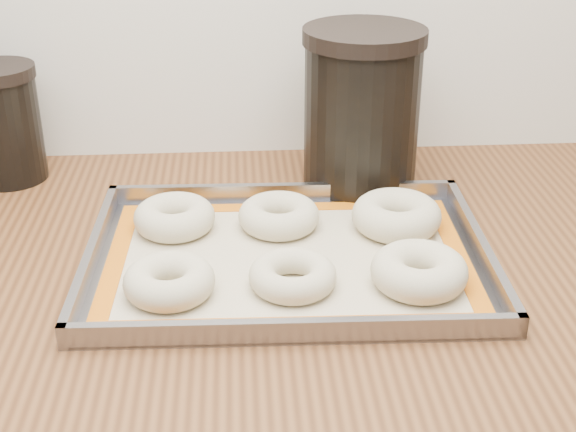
{
  "coord_description": "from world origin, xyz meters",
  "views": [
    {
      "loc": [
        0.09,
        0.85,
        1.37
      ],
      "look_at": [
        0.15,
        1.65,
        0.96
      ],
      "focal_mm": 50.0,
      "sensor_mm": 36.0,
      "label": 1
    }
  ],
  "objects": [
    {
      "name": "countertop",
      "position": [
        0.0,
        1.68,
        0.88
      ],
      "size": [
        3.06,
        0.68,
        0.04
      ],
      "primitive_type": "cube",
      "color": "brown",
      "rests_on": "cabinet"
    },
    {
      "name": "baking_tray",
      "position": [
        0.15,
        1.65,
        0.91
      ],
      "size": [
        0.47,
        0.34,
        0.03
      ],
      "rotation": [
        0.0,
        0.0,
        -0.03
      ],
      "color": "gray",
      "rests_on": "countertop"
    },
    {
      "name": "baking_mat",
      "position": [
        0.15,
        1.65,
        0.9
      ],
      "size": [
        0.43,
        0.3,
        0.0
      ],
      "rotation": [
        0.0,
        0.0,
        -0.03
      ],
      "color": "#C6B793",
      "rests_on": "baking_tray"
    },
    {
      "name": "bagel_front_left",
      "position": [
        0.01,
        1.58,
        0.92
      ],
      "size": [
        0.1,
        0.1,
        0.03
      ],
      "primitive_type": "torus",
      "rotation": [
        0.0,
        0.0,
        -0.03
      ],
      "color": "beige",
      "rests_on": "baking_mat"
    },
    {
      "name": "bagel_front_mid",
      "position": [
        0.15,
        1.59,
        0.92
      ],
      "size": [
        0.12,
        0.12,
        0.03
      ],
      "primitive_type": "torus",
      "rotation": [
        0.0,
        0.0,
        -0.31
      ],
      "color": "beige",
      "rests_on": "baking_mat"
    },
    {
      "name": "bagel_front_right",
      "position": [
        0.28,
        1.58,
        0.92
      ],
      "size": [
        0.13,
        0.13,
        0.04
      ],
      "primitive_type": "torus",
      "rotation": [
        0.0,
        0.0,
        -0.32
      ],
      "color": "beige",
      "rests_on": "baking_mat"
    },
    {
      "name": "bagel_back_left",
      "position": [
        0.01,
        1.73,
        0.92
      ],
      "size": [
        0.12,
        0.12,
        0.04
      ],
      "primitive_type": "torus",
      "rotation": [
        0.0,
        0.0,
        -0.25
      ],
      "color": "beige",
      "rests_on": "baking_mat"
    },
    {
      "name": "bagel_back_mid",
      "position": [
        0.14,
        1.73,
        0.92
      ],
      "size": [
        0.11,
        0.11,
        0.03
      ],
      "primitive_type": "torus",
      "rotation": [
        0.0,
        0.0,
        0.1
      ],
      "color": "beige",
      "rests_on": "baking_mat"
    },
    {
      "name": "bagel_back_right",
      "position": [
        0.28,
        1.72,
        0.92
      ],
      "size": [
        0.13,
        0.13,
        0.04
      ],
      "primitive_type": "torus",
      "rotation": [
        0.0,
        0.0,
        0.25
      ],
      "color": "beige",
      "rests_on": "baking_mat"
    },
    {
      "name": "canister_mid",
      "position": [
        -0.23,
        1.92,
        0.98
      ],
      "size": [
        0.11,
        0.11,
        0.16
      ],
      "color": "black",
      "rests_on": "countertop"
    },
    {
      "name": "canister_right",
      "position": [
        0.26,
        1.87,
        1.01
      ],
      "size": [
        0.16,
        0.16,
        0.22
      ],
      "color": "black",
      "rests_on": "countertop"
    }
  ]
}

